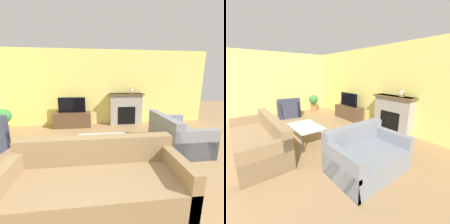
# 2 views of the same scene
# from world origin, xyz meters

# --- Properties ---
(wall_back) EXTENTS (8.97, 0.06, 2.70)m
(wall_back) POSITION_xyz_m (0.00, 4.66, 1.35)
(wall_back) COLOR #EADB72
(wall_back) RESTS_ON ground_plane
(fireplace) EXTENTS (1.29, 0.40, 1.16)m
(fireplace) POSITION_xyz_m (1.38, 4.46, 0.61)
(fireplace) COLOR #9E9993
(fireplace) RESTS_ON ground_plane
(tv_stand) EXTENTS (1.26, 0.47, 0.52)m
(tv_stand) POSITION_xyz_m (-0.56, 4.32, 0.26)
(tv_stand) COLOR brown
(tv_stand) RESTS_ON ground_plane
(tv) EXTENTS (0.92, 0.06, 0.53)m
(tv) POSITION_xyz_m (-0.56, 4.32, 0.79)
(tv) COLOR black
(tv) RESTS_ON tv_stand
(couch_sectional) EXTENTS (2.29, 0.93, 0.82)m
(couch_sectional) POSITION_xyz_m (0.25, 0.85, 0.29)
(couch_sectional) COLOR #8C704C
(couch_sectional) RESTS_ON ground_plane
(couch_loveseat) EXTENTS (0.96, 1.45, 0.82)m
(couch_loveseat) POSITION_xyz_m (2.21, 2.36, 0.29)
(couch_loveseat) COLOR gray
(couch_loveseat) RESTS_ON ground_plane
(coffee_table) EXTENTS (1.05, 0.70, 0.46)m
(coffee_table) POSITION_xyz_m (0.39, 1.96, 0.42)
(coffee_table) COLOR #333338
(coffee_table) RESTS_ON ground_plane
(potted_plant) EXTENTS (0.45, 0.45, 0.80)m
(potted_plant) POSITION_xyz_m (-2.51, 3.76, 0.49)
(potted_plant) COLOR #AD704C
(potted_plant) RESTS_ON ground_plane
(mantel_clock) EXTENTS (0.19, 0.07, 0.22)m
(mantel_clock) POSITION_xyz_m (1.60, 4.46, 1.27)
(mantel_clock) COLOR #B79338
(mantel_clock) RESTS_ON fireplace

